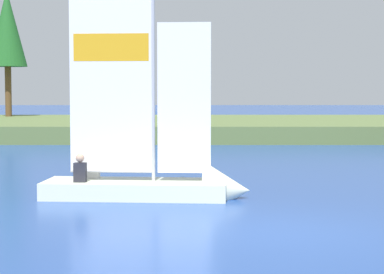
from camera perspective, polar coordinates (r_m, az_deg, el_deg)
The scene contains 4 objects.
ground_plane at distance 12.83m, azimuth 6.57°, elevation -7.67°, with size 200.00×200.00×0.00m, color #234793.
shore_bank at distance 39.93m, azimuth 1.92°, elevation 0.81°, with size 80.00×15.11×0.84m, color #5B703D.
shoreline_tree_left at distance 46.16m, azimuth -14.90°, elevation 8.41°, with size 2.42×2.42×7.95m.
sailboat at distance 16.67m, azimuth -2.13°, elevation -3.20°, with size 4.93×1.82×6.87m.
Camera 1 is at (-1.51, -12.48, 2.57)m, focal length 66.26 mm.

